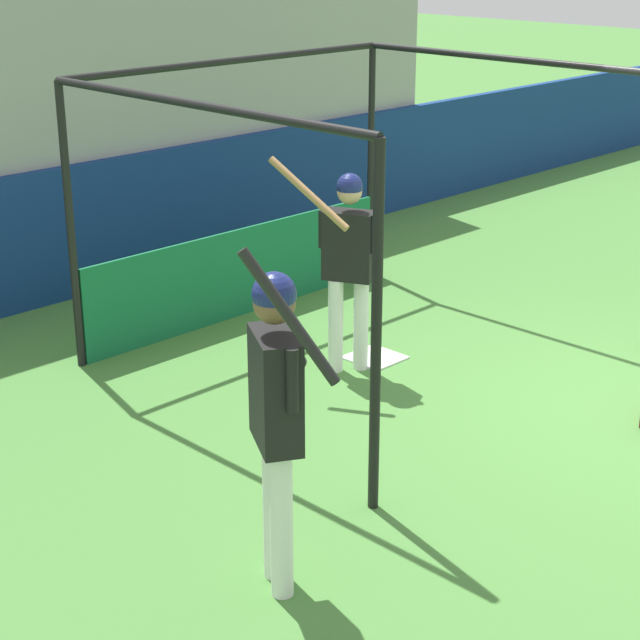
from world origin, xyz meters
name	(u,v)px	position (x,y,z in m)	size (l,w,h in m)	color
outfield_wall	(198,204)	(0.00, 5.57, 0.68)	(24.00, 0.12, 1.36)	navy
bleacher_section	(108,112)	(0.00, 7.23, 1.52)	(7.60, 3.20, 3.04)	#9E9E99
batting_cage	(290,219)	(-0.80, 3.24, 1.10)	(3.81, 3.52, 2.49)	black
home_plate	(375,357)	(-0.74, 2.22, 0.01)	(0.44, 0.44, 0.02)	white
player_batter	(348,255)	(-1.10, 2.23, 1.04)	(0.69, 0.72, 1.88)	white
player_waiting	(276,401)	(-3.72, 0.28, 1.18)	(0.55, 0.77, 2.14)	white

